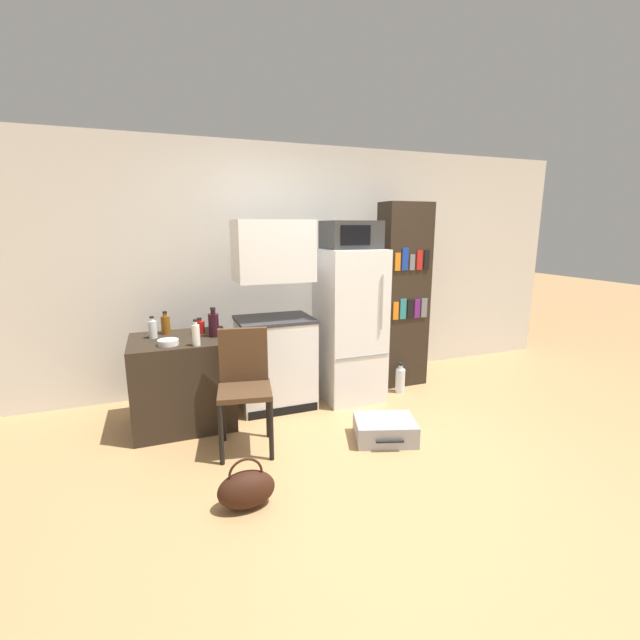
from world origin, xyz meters
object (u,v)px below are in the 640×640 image
bottle_ketchup_red (200,327)px  bowl (168,342)px  bottle_amber_beer (166,324)px  handbag (246,489)px  bottle_wine_dark (214,324)px  bottle_clear_short (153,329)px  side_table (182,381)px  water_bottle_front (400,380)px  refrigerator (349,325)px  bookshelf (403,296)px  chair (244,378)px  microwave (351,235)px  bottle_milk_white (196,335)px  kitchen_hutch (275,325)px  suitcase_large_flat (385,430)px

bottle_ketchup_red → bowl: 0.41m
bottle_amber_beer → handbag: (0.38, -1.58, -0.74)m
bottle_wine_dark → bottle_clear_short: bearing=165.5°
side_table → water_bottle_front: bearing=-1.7°
side_table → bottle_clear_short: (-0.21, 0.09, 0.47)m
refrigerator → bottle_amber_beer: 1.74m
bookshelf → water_bottle_front: (-0.15, -0.26, -0.85)m
refrigerator → bottle_wine_dark: refrigerator is taller
bottle_clear_short → chair: bearing=-46.5°
bowl → handbag: size_ratio=0.46×
bottle_amber_beer → chair: (0.54, -0.80, -0.30)m
microwave → bottle_milk_white: bearing=-167.3°
refrigerator → bowl: 1.74m
refrigerator → bottle_milk_white: bearing=-167.3°
side_table → microwave: 2.05m
microwave → bottle_wine_dark: 1.54m
kitchen_hutch → bottle_amber_beer: size_ratio=8.65×
bowl → suitcase_large_flat: bowl is taller
bowl → chair: chair is taller
bottle_ketchup_red → bottle_milk_white: 0.41m
bottle_milk_white → bottle_wine_dark: 0.31m
bookshelf → suitcase_large_flat: (-0.81, -1.12, -0.89)m
bottle_clear_short → suitcase_large_flat: bottle_clear_short is taller
bottle_ketchup_red → chair: (0.25, -0.70, -0.27)m
kitchen_hutch → handbag: size_ratio=4.93×
microwave → suitcase_large_flat: microwave is taller
kitchen_hutch → bowl: (-0.96, -0.28, -0.01)m
bottle_milk_white → suitcase_large_flat: (1.40, -0.62, -0.78)m
chair → bowl: bearing=153.6°
bowl → chair: 0.70m
bottle_milk_white → side_table: bearing=112.0°
handbag → water_bottle_front: handbag is taller
side_table → chair: (0.44, -0.59, 0.18)m
bottle_amber_beer → bottle_wine_dark: size_ratio=0.80×
bottle_milk_white → bowl: bottle_milk_white is taller
kitchen_hutch → bottle_clear_short: (-1.07, 0.00, 0.05)m
kitchen_hutch → bookshelf: bearing=4.4°
bowl → side_table: bearing=63.9°
bottle_clear_short → bottle_milk_white: size_ratio=0.88×
bottle_milk_white → water_bottle_front: 2.20m
side_table → handbag: 1.43m
handbag → water_bottle_front: 2.30m
bottle_milk_white → water_bottle_front: (2.06, 0.23, -0.73)m
bookshelf → bowl: 2.46m
bottle_wine_dark → bookshelf: bearing=6.7°
kitchen_hutch → handbag: kitchen_hutch is taller
bowl → bottle_milk_white: bearing=-25.5°
kitchen_hutch → chair: size_ratio=1.89×
chair → refrigerator: bearing=38.7°
bookshelf → suitcase_large_flat: size_ratio=3.40×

